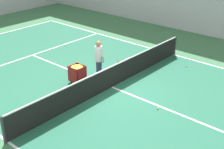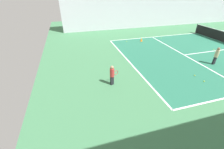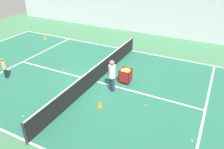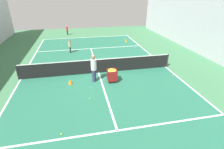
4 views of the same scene
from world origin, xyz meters
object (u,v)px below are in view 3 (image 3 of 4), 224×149
at_px(child_midcourt, 4,67).
at_px(training_cone_0, 45,37).
at_px(ball_cart, 126,73).
at_px(coach_at_net, 112,74).
at_px(tennis_net, 97,73).

xyz_separation_m(child_midcourt, training_cone_0, (-6.40, -2.74, -0.57)).
distance_m(ball_cart, training_cone_0, 10.12).
bearing_deg(child_midcourt, coach_at_net, 8.64).
xyz_separation_m(tennis_net, child_midcourt, (2.05, -5.16, 0.19)).
height_order(child_midcourt, ball_cart, child_midcourt).
height_order(coach_at_net, child_midcourt, coach_at_net).
relative_size(tennis_net, training_cone_0, 31.79).
relative_size(child_midcourt, ball_cart, 1.50).
bearing_deg(child_midcourt, training_cone_0, 107.71).
relative_size(coach_at_net, child_midcourt, 1.41).
distance_m(tennis_net, ball_cart, 1.68).
bearing_deg(ball_cart, training_cone_0, -111.13).
bearing_deg(tennis_net, child_midcourt, -68.28).
height_order(child_midcourt, training_cone_0, child_midcourt).
xyz_separation_m(tennis_net, coach_at_net, (0.45, 1.23, 0.50)).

